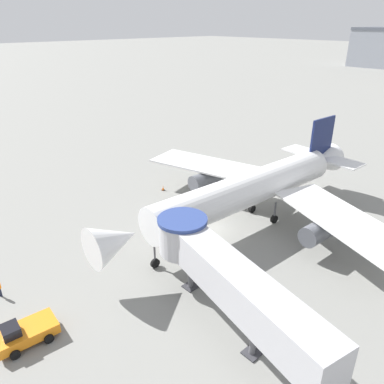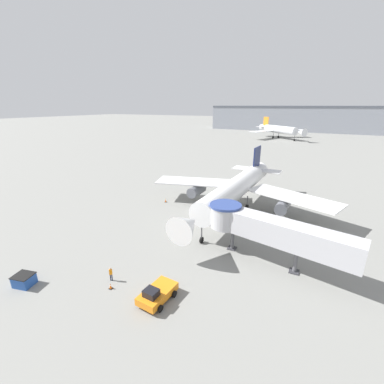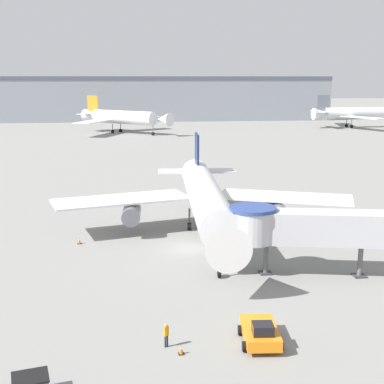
{
  "view_description": "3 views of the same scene",
  "coord_description": "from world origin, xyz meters",
  "px_view_note": "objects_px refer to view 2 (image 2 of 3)",
  "views": [
    {
      "loc": [
        24.61,
        -24.97,
        20.54
      ],
      "look_at": [
        -3.08,
        0.29,
        3.34
      ],
      "focal_mm": 35.0,
      "sensor_mm": 36.0,
      "label": 1
    },
    {
      "loc": [
        14.55,
        -37.06,
        18.13
      ],
      "look_at": [
        -2.89,
        -2.72,
        5.07
      ],
      "focal_mm": 24.0,
      "sensor_mm": 36.0,
      "label": 2
    },
    {
      "loc": [
        -5.76,
        -51.76,
        16.95
      ],
      "look_at": [
        0.48,
        3.7,
        5.06
      ],
      "focal_mm": 50.0,
      "sensor_mm": 36.0,
      "label": 3
    }
  ],
  "objects_px": {
    "background_jet_orange_tail": "(279,130)",
    "main_airplane": "(235,189)",
    "jet_bridge": "(265,228)",
    "traffic_cone_port_wing": "(166,200)",
    "ground_crew_marshaller": "(111,273)",
    "service_container_blue": "(24,280)",
    "traffic_cone_apron_front": "(111,286)",
    "pushback_tug_orange": "(157,294)"
  },
  "relations": [
    {
      "from": "background_jet_orange_tail",
      "to": "main_airplane",
      "type": "bearing_deg",
      "value": -134.47
    },
    {
      "from": "jet_bridge",
      "to": "traffic_cone_port_wing",
      "type": "relative_size",
      "value": 25.22
    },
    {
      "from": "jet_bridge",
      "to": "traffic_cone_port_wing",
      "type": "xyz_separation_m",
      "value": [
        -21.4,
        11.52,
        -4.03
      ]
    },
    {
      "from": "ground_crew_marshaller",
      "to": "background_jet_orange_tail",
      "type": "bearing_deg",
      "value": 58.21
    },
    {
      "from": "service_container_blue",
      "to": "ground_crew_marshaller",
      "type": "distance_m",
      "value": 9.0
    },
    {
      "from": "traffic_cone_apron_front",
      "to": "traffic_cone_port_wing",
      "type": "height_order",
      "value": "traffic_cone_port_wing"
    },
    {
      "from": "pushback_tug_orange",
      "to": "background_jet_orange_tail",
      "type": "relative_size",
      "value": 0.14
    },
    {
      "from": "background_jet_orange_tail",
      "to": "traffic_cone_apron_front",
      "type": "bearing_deg",
      "value": -137.52
    },
    {
      "from": "traffic_cone_apron_front",
      "to": "background_jet_orange_tail",
      "type": "height_order",
      "value": "background_jet_orange_tail"
    },
    {
      "from": "traffic_cone_port_wing",
      "to": "ground_crew_marshaller",
      "type": "distance_m",
      "value": 24.16
    },
    {
      "from": "pushback_tug_orange",
      "to": "traffic_cone_apron_front",
      "type": "xyz_separation_m",
      "value": [
        -5.25,
        -0.81,
        -0.48
      ]
    },
    {
      "from": "traffic_cone_apron_front",
      "to": "main_airplane",
      "type": "bearing_deg",
      "value": 78.8
    },
    {
      "from": "traffic_cone_port_wing",
      "to": "background_jet_orange_tail",
      "type": "relative_size",
      "value": 0.02
    },
    {
      "from": "pushback_tug_orange",
      "to": "background_jet_orange_tail",
      "type": "xyz_separation_m",
      "value": [
        -11.11,
        138.73,
        4.25
      ]
    },
    {
      "from": "jet_bridge",
      "to": "background_jet_orange_tail",
      "type": "height_order",
      "value": "background_jet_orange_tail"
    },
    {
      "from": "ground_crew_marshaller",
      "to": "service_container_blue",
      "type": "bearing_deg",
      "value": 177.9
    },
    {
      "from": "main_airplane",
      "to": "pushback_tug_orange",
      "type": "xyz_separation_m",
      "value": [
        0.21,
        -24.68,
        -3.44
      ]
    },
    {
      "from": "traffic_cone_port_wing",
      "to": "traffic_cone_apron_front",
      "type": "bearing_deg",
      "value": -70.51
    },
    {
      "from": "main_airplane",
      "to": "background_jet_orange_tail",
      "type": "xyz_separation_m",
      "value": [
        -10.91,
        114.04,
        0.81
      ]
    },
    {
      "from": "service_container_blue",
      "to": "ground_crew_marshaller",
      "type": "xyz_separation_m",
      "value": [
        7.65,
        4.73,
        0.31
      ]
    },
    {
      "from": "jet_bridge",
      "to": "service_container_blue",
      "type": "distance_m",
      "value": 27.09
    },
    {
      "from": "service_container_blue",
      "to": "traffic_cone_port_wing",
      "type": "distance_m",
      "value": 27.66
    },
    {
      "from": "service_container_blue",
      "to": "traffic_cone_port_wing",
      "type": "height_order",
      "value": "service_container_blue"
    },
    {
      "from": "pushback_tug_orange",
      "to": "traffic_cone_port_wing",
      "type": "height_order",
      "value": "pushback_tug_orange"
    },
    {
      "from": "main_airplane",
      "to": "background_jet_orange_tail",
      "type": "height_order",
      "value": "background_jet_orange_tail"
    },
    {
      "from": "main_airplane",
      "to": "background_jet_orange_tail",
      "type": "relative_size",
      "value": 1.12
    },
    {
      "from": "main_airplane",
      "to": "traffic_cone_apron_front",
      "type": "height_order",
      "value": "main_airplane"
    },
    {
      "from": "jet_bridge",
      "to": "background_jet_orange_tail",
      "type": "relative_size",
      "value": 0.57
    },
    {
      "from": "traffic_cone_port_wing",
      "to": "ground_crew_marshaller",
      "type": "relative_size",
      "value": 0.43
    },
    {
      "from": "traffic_cone_apron_front",
      "to": "jet_bridge",
      "type": "bearing_deg",
      "value": 43.9
    },
    {
      "from": "ground_crew_marshaller",
      "to": "background_jet_orange_tail",
      "type": "distance_m",
      "value": 138.66
    },
    {
      "from": "traffic_cone_apron_front",
      "to": "background_jet_orange_tail",
      "type": "distance_m",
      "value": 139.74
    },
    {
      "from": "pushback_tug_orange",
      "to": "traffic_cone_port_wing",
      "type": "distance_m",
      "value": 26.92
    },
    {
      "from": "traffic_cone_apron_front",
      "to": "ground_crew_marshaller",
      "type": "height_order",
      "value": "ground_crew_marshaller"
    },
    {
      "from": "jet_bridge",
      "to": "ground_crew_marshaller",
      "type": "relative_size",
      "value": 10.91
    },
    {
      "from": "jet_bridge",
      "to": "traffic_cone_port_wing",
      "type": "height_order",
      "value": "jet_bridge"
    },
    {
      "from": "pushback_tug_orange",
      "to": "traffic_cone_apron_front",
      "type": "distance_m",
      "value": 5.34
    },
    {
      "from": "main_airplane",
      "to": "service_container_blue",
      "type": "relative_size",
      "value": 15.19
    },
    {
      "from": "jet_bridge",
      "to": "background_jet_orange_tail",
      "type": "distance_m",
      "value": 128.49
    },
    {
      "from": "pushback_tug_orange",
      "to": "traffic_cone_apron_front",
      "type": "relative_size",
      "value": 6.92
    },
    {
      "from": "service_container_blue",
      "to": "traffic_cone_port_wing",
      "type": "xyz_separation_m",
      "value": [
        0.04,
        27.66,
        -0.29
      ]
    },
    {
      "from": "jet_bridge",
      "to": "service_container_blue",
      "type": "height_order",
      "value": "jet_bridge"
    }
  ]
}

